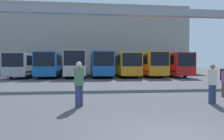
# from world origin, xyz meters

# --- Properties ---
(building_backdrop) EXTENTS (39.49, 12.00, 13.91)m
(building_backdrop) POSITION_xyz_m (0.00, 45.30, 6.96)
(building_backdrop) COLOR gray
(building_backdrop) RESTS_ON ground
(overhead_gantry) EXTENTS (29.48, 0.80, 7.11)m
(overhead_gantry) POSITION_xyz_m (0.00, 15.98, 5.99)
(overhead_gantry) COLOR gray
(overhead_gantry) RESTS_ON ground
(bus_slot_0) EXTENTS (2.50, 12.50, 3.02)m
(bus_slot_0) POSITION_xyz_m (-9.87, 26.09, 1.75)
(bus_slot_0) COLOR #999EA5
(bus_slot_0) RESTS_ON ground
(bus_slot_1) EXTENTS (2.54, 12.44, 3.14)m
(bus_slot_1) POSITION_xyz_m (-6.58, 26.06, 1.81)
(bus_slot_1) COLOR #1959A5
(bus_slot_1) RESTS_ON ground
(bus_slot_2) EXTENTS (2.60, 12.02, 3.35)m
(bus_slot_2) POSITION_xyz_m (-3.29, 25.85, 1.93)
(bus_slot_2) COLOR beige
(bus_slot_2) RESTS_ON ground
(bus_slot_3) EXTENTS (2.59, 11.02, 3.24)m
(bus_slot_3) POSITION_xyz_m (0.00, 25.35, 1.86)
(bus_slot_3) COLOR #1959A5
(bus_slot_3) RESTS_ON ground
(bus_slot_4) EXTENTS (2.57, 11.83, 3.11)m
(bus_slot_4) POSITION_xyz_m (3.29, 25.75, 1.80)
(bus_slot_4) COLOR orange
(bus_slot_4) RESTS_ON ground
(bus_slot_5) EXTENTS (2.48, 12.09, 3.25)m
(bus_slot_5) POSITION_xyz_m (6.58, 25.88, 1.87)
(bus_slot_5) COLOR orange
(bus_slot_5) RESTS_ON ground
(bus_slot_6) EXTENTS (2.45, 12.19, 3.15)m
(bus_slot_6) POSITION_xyz_m (9.87, 25.93, 1.81)
(bus_slot_6) COLOR red
(bus_slot_6) RESTS_ON ground
(pedestrian_far_center) EXTENTS (0.39, 0.39, 1.86)m
(pedestrian_far_center) POSITION_xyz_m (-2.27, 4.30, 0.99)
(pedestrian_far_center) COLOR navy
(pedestrian_far_center) RESTS_ON ground
(pedestrian_near_center) EXTENTS (0.37, 0.37, 1.76)m
(pedestrian_near_center) POSITION_xyz_m (3.58, 4.28, 0.93)
(pedestrian_near_center) COLOR navy
(pedestrian_near_center) RESTS_ON ground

